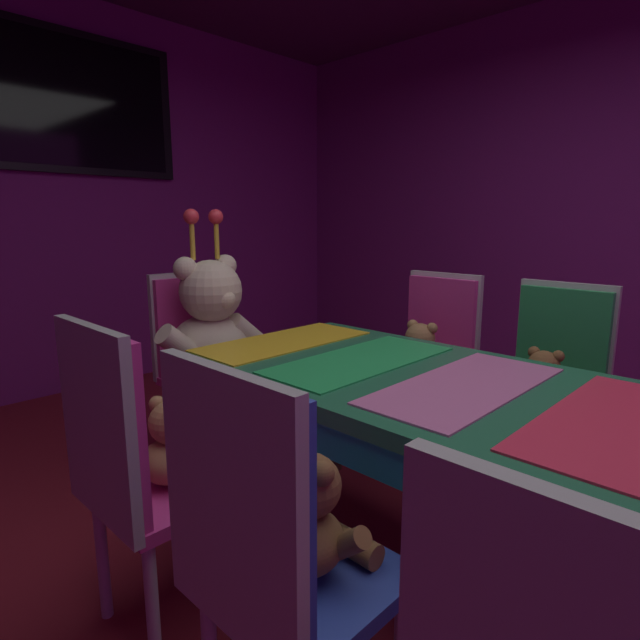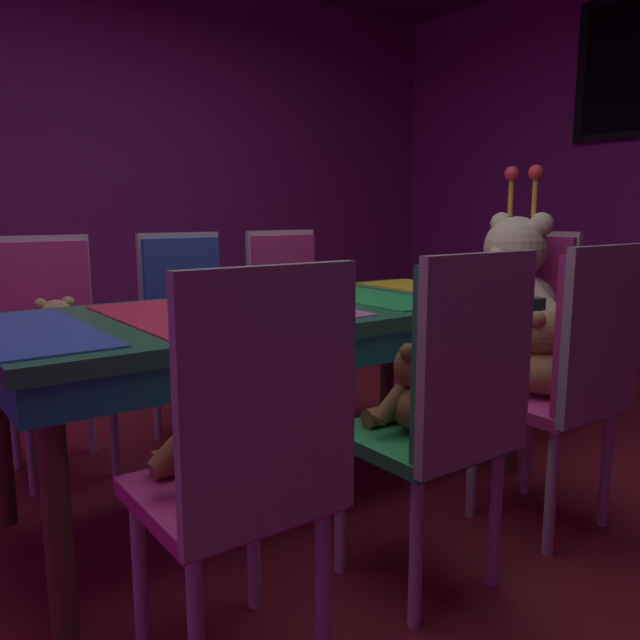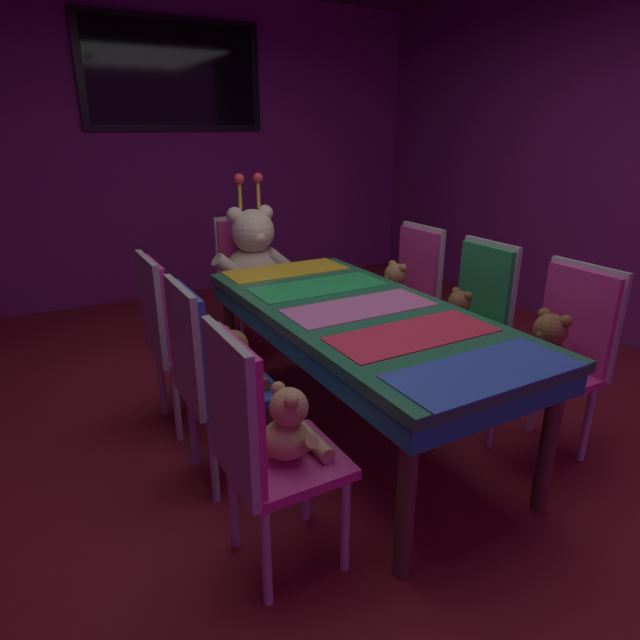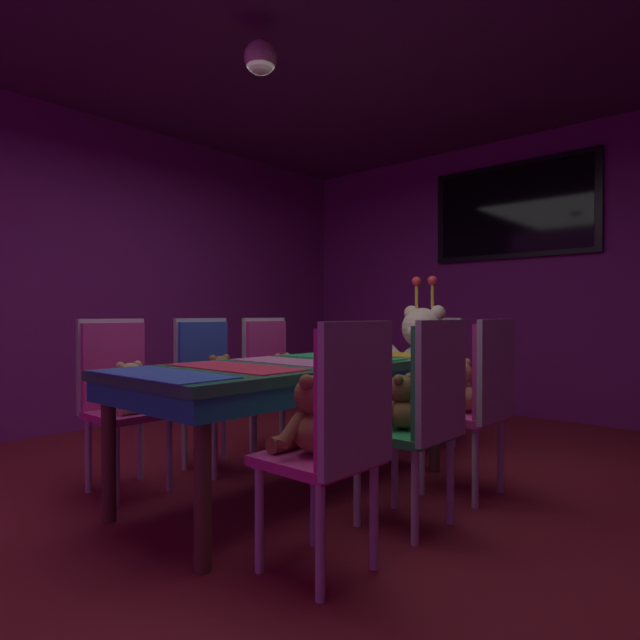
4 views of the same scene
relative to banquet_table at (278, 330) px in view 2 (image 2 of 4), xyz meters
The scene contains 17 objects.
ground_plane 0.65m from the banquet_table, ahead, with size 7.90×7.90×0.00m, color maroon.
wall_left 2.71m from the banquet_table, behind, with size 0.12×6.40×2.80m, color #721E72.
banquet_table is the anchor object (origin of this frame).
chair_left_0 1.04m from the banquet_table, 143.99° to the right, with size 0.42×0.41×0.98m.
teddy_left_0 0.93m from the banquet_table, 138.77° to the right, with size 0.23×0.30×0.28m.
chair_left_1 0.82m from the banquet_table, behind, with size 0.42×0.41×0.98m.
teddy_left_1 0.68m from the banquet_table, behind, with size 0.24×0.31×0.29m.
chair_left_2 1.02m from the banquet_table, 144.29° to the left, with size 0.42×0.41×0.98m.
teddy_left_2 0.91m from the banquet_table, 139.02° to the left, with size 0.22×0.28×0.27m.
chair_right_0 1.03m from the banquet_table, 35.48° to the right, with size 0.42×0.41×0.98m.
teddy_right_0 0.92m from the banquet_table, 40.80° to the right, with size 0.26×0.34×0.32m.
chair_right_1 0.84m from the banquet_table, ahead, with size 0.42×0.41×0.98m.
teddy_right_1 0.70m from the banquet_table, ahead, with size 0.22×0.28×0.27m.
chair_right_2 1.04m from the banquet_table, 36.64° to the left, with size 0.42×0.41×0.98m.
teddy_right_2 0.93m from the banquet_table, 41.97° to the left, with size 0.25×0.32×0.30m.
throne_chair 1.54m from the banquet_table, 90.00° to the left, with size 0.41×0.42×0.98m.
king_teddy_bear 1.38m from the banquet_table, 90.00° to the left, with size 0.66×0.51×0.84m.
Camera 2 is at (1.96, -1.24, 1.09)m, focal length 35.66 mm.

